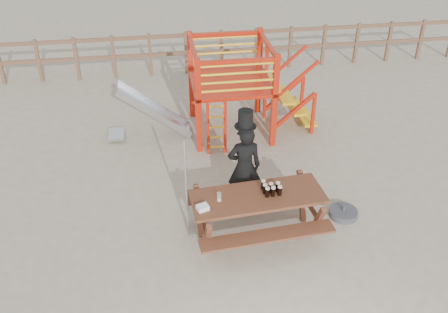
{
  "coord_description": "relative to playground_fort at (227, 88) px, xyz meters",
  "views": [
    {
      "loc": [
        -1.46,
        -6.3,
        5.76
      ],
      "look_at": [
        -0.38,
        0.8,
        1.1
      ],
      "focal_mm": 40.0,
      "sensor_mm": 36.0,
      "label": 1
    }
  ],
  "objects": [
    {
      "name": "man_with_hat",
      "position": [
        -0.14,
        -2.76,
        -0.2
      ],
      "size": [
        0.61,
        0.4,
        1.95
      ],
      "rotation": [
        0.0,
        0.0,
        3.15
      ],
      "color": "black",
      "rests_on": "ground"
    },
    {
      "name": "back_fence",
      "position": [
        -0.12,
        3.42,
        -0.34
      ],
      "size": [
        15.09,
        0.09,
        1.2
      ],
      "color": "brown",
      "rests_on": "ground"
    },
    {
      "name": "playground_fort",
      "position": [
        0.0,
        0.0,
        0.0
      ],
      "size": [
        4.71,
        1.84,
        2.1
      ],
      "color": "red",
      "rests_on": "ground"
    },
    {
      "name": "empty_glasses",
      "position": [
        -0.71,
        -3.65,
        -0.16
      ],
      "size": [
        0.07,
        0.07,
        0.15
      ],
      "color": "silver",
      "rests_on": "picnic_table"
    },
    {
      "name": "picnic_table",
      "position": [
        -0.07,
        -3.61,
        -0.54
      ],
      "size": [
        2.28,
        1.66,
        0.84
      ],
      "rotation": [
        0.0,
        0.0,
        0.08
      ],
      "color": "brown",
      "rests_on": "ground"
    },
    {
      "name": "metal_pole",
      "position": [
        -1.2,
        -3.29,
        -0.18
      ],
      "size": [
        0.04,
        0.04,
        1.78
      ],
      "primitive_type": "cylinder",
      "color": "#B2B2B7",
      "rests_on": "ground"
    },
    {
      "name": "stout_pints",
      "position": [
        0.15,
        -3.58,
        -0.15
      ],
      "size": [
        0.3,
        0.28,
        0.17
      ],
      "color": "black",
      "rests_on": "picnic_table"
    },
    {
      "name": "parasol_base",
      "position": [
        1.57,
        -3.36,
        -1.01
      ],
      "size": [
        0.51,
        0.51,
        0.22
      ],
      "color": "#3E3E43",
      "rests_on": "ground"
    },
    {
      "name": "paper_bag",
      "position": [
        -1.0,
        -3.84,
        -0.19
      ],
      "size": [
        0.22,
        0.19,
        0.08
      ],
      "primitive_type": "cube",
      "rotation": [
        0.0,
        0.0,
        0.33
      ],
      "color": "white",
      "rests_on": "picnic_table"
    },
    {
      "name": "ground",
      "position": [
        -0.12,
        -3.58,
        -1.07
      ],
      "size": [
        60.0,
        60.0,
        0.0
      ],
      "primitive_type": "plane",
      "color": "tan",
      "rests_on": "ground"
    }
  ]
}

